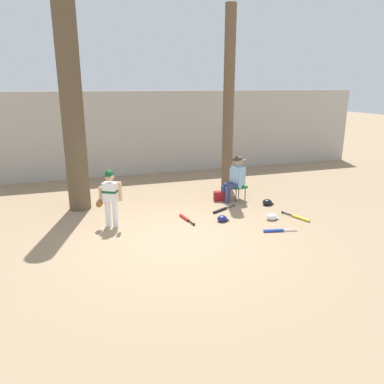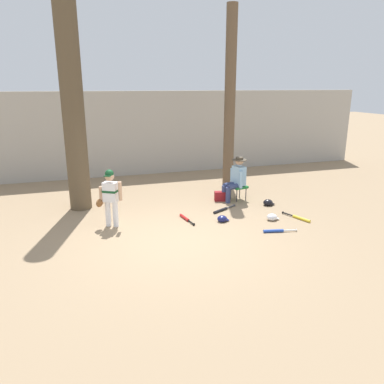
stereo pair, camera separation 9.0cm
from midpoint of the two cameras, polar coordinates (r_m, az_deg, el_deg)
ground_plane at (r=7.77m, az=-2.57°, el=-7.25°), size 60.00×60.00×0.00m
concrete_back_wall at (r=13.25m, az=-10.02°, el=8.74°), size 18.00×0.36×2.87m
tree_near_player at (r=9.62m, az=-18.04°, el=11.33°), size 0.84×0.84×5.66m
tree_behind_spectator at (r=11.27m, az=5.35°, el=12.74°), size 0.46×0.46×5.32m
young_ballplayer at (r=8.41m, az=-12.75°, el=-0.41°), size 0.61×0.36×1.31m
folding_stool at (r=10.33m, az=6.73°, el=0.77°), size 0.46×0.46×0.41m
seated_spectator at (r=10.21m, az=6.33°, el=2.19°), size 0.68×0.54×1.20m
handbag_beside_stool at (r=10.26m, az=4.05°, el=-0.63°), size 0.37×0.25×0.26m
bat_black_composite at (r=9.46m, az=4.27°, el=-2.70°), size 0.75×0.45×0.07m
bat_yellow_trainer at (r=9.23m, az=15.71°, el=-3.77°), size 0.33×0.78×0.07m
bat_red_barrel at (r=8.84m, az=-1.31°, el=-4.05°), size 0.17×0.73×0.07m
bat_blue_youth at (r=8.32m, az=12.41°, el=-5.75°), size 0.73×0.22×0.07m
batting_helmet_navy at (r=8.74m, az=4.33°, el=-4.09°), size 0.27×0.21×0.16m
batting_helmet_white at (r=9.01m, az=11.80°, el=-3.73°), size 0.29×0.22×0.17m
batting_helmet_black at (r=10.07m, az=11.17°, el=-1.56°), size 0.30×0.23×0.17m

